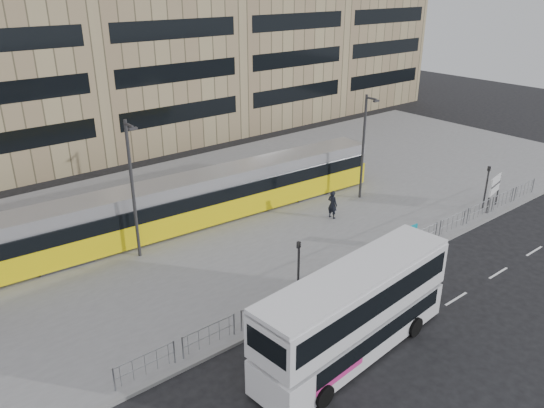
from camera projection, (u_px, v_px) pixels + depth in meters
ground at (369, 280)px, 28.21m from camera, size 120.00×120.00×0.00m
plaza at (237, 208)px, 36.75m from camera, size 64.00×24.00×0.15m
kerb at (368, 278)px, 28.22m from camera, size 64.00×0.25×0.17m
building_row at (106, 0)px, 48.50m from camera, size 70.40×18.40×31.20m
pedestrian_barrier at (387, 249)px, 29.34m from camera, size 32.07×0.07×1.10m
road_markings at (444, 306)px, 25.93m from camera, size 62.00×0.12×0.01m
double_decker_bus at (355, 309)px, 21.88m from camera, size 10.27×3.19×4.05m
tram at (198, 199)px, 33.89m from camera, size 27.28×4.17×3.20m
station_sign at (495, 186)px, 35.90m from camera, size 2.04×0.49×2.37m
ad_panel at (412, 235)px, 30.66m from camera, size 0.84×0.10×1.57m
pedestrian at (332, 204)px, 34.76m from camera, size 0.57×0.76×1.91m
traffic_light_west at (299, 263)px, 25.61m from camera, size 0.23×0.25×3.10m
traffic_light_east at (487, 182)px, 35.69m from camera, size 0.18×0.22×3.10m
lamp_post_west at (133, 185)px, 28.60m from camera, size 0.45×1.04×7.94m
lamp_post_east at (364, 143)px, 36.76m from camera, size 0.45×1.04×7.46m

